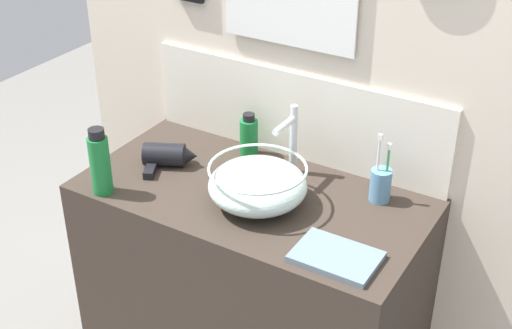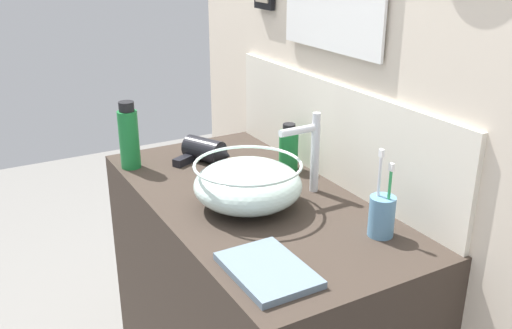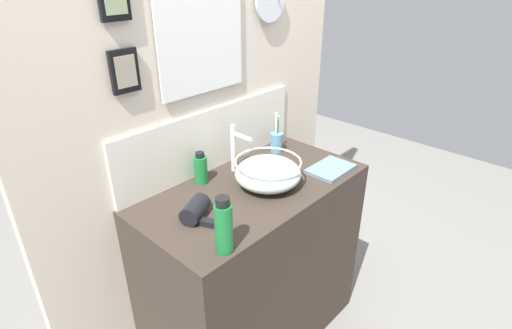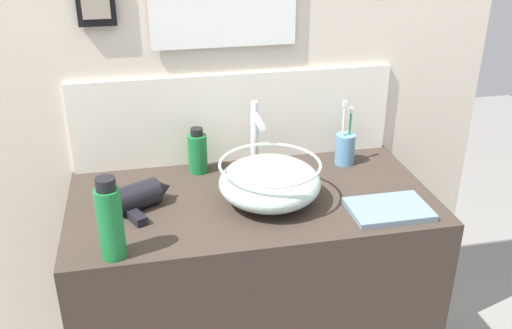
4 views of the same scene
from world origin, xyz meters
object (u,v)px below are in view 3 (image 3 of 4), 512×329
Objects in this scene: hair_drier at (198,208)px; soap_dispenser at (201,169)px; glass_bowl_sink at (268,173)px; hand_towel at (331,169)px; faucet at (236,146)px; shampoo_bottle at (224,227)px; toothbrush_cup at (277,142)px.

soap_dispenser is (0.18, 0.19, 0.03)m from hair_drier.
glass_bowl_sink reaches higher than hair_drier.
hair_drier is 0.85× the size of hand_towel.
faucet is 0.56m from shampoo_bottle.
faucet reaches higher than toothbrush_cup.
glass_bowl_sink is 1.96× the size of soap_dispenser.
hand_towel is (0.30, -0.12, -0.06)m from glass_bowl_sink.
soap_dispenser reaches higher than hair_drier.
soap_dispenser is at bearing 143.52° from hand_towel.
hair_drier is (-0.35, 0.04, -0.03)m from glass_bowl_sink.
hair_drier is (-0.35, -0.15, -0.10)m from faucet.
hair_drier is at bearing -166.16° from toothbrush_cup.
hair_drier is 0.67m from hand_towel.
soap_dispenser is (-0.17, 0.04, -0.06)m from faucet.
shampoo_bottle is at bearing -121.00° from soap_dispenser.
hair_drier is 0.26m from soap_dispenser.
faucet is 1.57× the size of soap_dispenser.
faucet is 1.05× the size of hand_towel.
hair_drier is 0.88× the size of shampoo_bottle.
faucet is 1.09× the size of shampoo_bottle.
toothbrush_cup is 1.48× the size of soap_dispenser.
glass_bowl_sink reaches higher than hand_towel.
shampoo_bottle is 0.73m from hand_towel.
faucet is 0.30m from toothbrush_cup.
toothbrush_cup reaches higher than soap_dispenser.
shampoo_bottle reaches higher than hand_towel.
toothbrush_cup is (0.29, 0.20, -0.01)m from glass_bowl_sink.
shampoo_bottle is (-0.07, -0.22, 0.06)m from hair_drier.
toothbrush_cup is at bearing 27.99° from shampoo_bottle.
glass_bowl_sink is 0.33m from hand_towel.
soap_dispenser is 0.48m from shampoo_bottle.
toothbrush_cup is (0.29, 0.00, -0.08)m from faucet.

